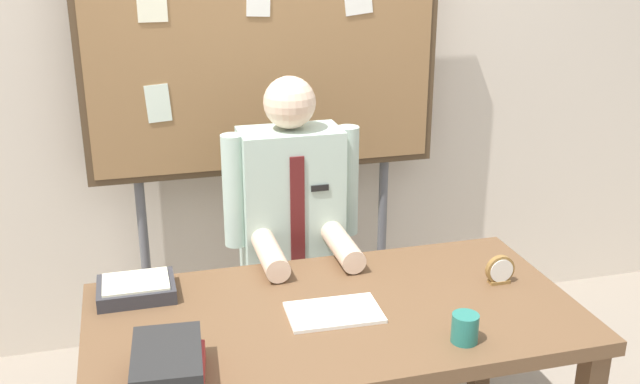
{
  "coord_description": "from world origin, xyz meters",
  "views": [
    {
      "loc": [
        -0.61,
        -2.05,
        1.95
      ],
      "look_at": [
        0.0,
        0.19,
        1.11
      ],
      "focal_mm": 41.23,
      "sensor_mm": 36.0,
      "label": 1
    }
  ],
  "objects_px": {
    "desk": "(335,334)",
    "desk_clock": "(500,271)",
    "open_notebook": "(334,312)",
    "coffee_mug": "(465,328)",
    "bulletin_board": "(265,52)",
    "paper_tray": "(136,289)",
    "person": "(292,259)",
    "book_stack": "(170,365)"
  },
  "relations": [
    {
      "from": "desk",
      "to": "desk_clock",
      "type": "height_order",
      "value": "desk_clock"
    },
    {
      "from": "open_notebook",
      "to": "coffee_mug",
      "type": "relative_size",
      "value": 3.31
    },
    {
      "from": "bulletin_board",
      "to": "open_notebook",
      "type": "height_order",
      "value": "bulletin_board"
    },
    {
      "from": "open_notebook",
      "to": "desk_clock",
      "type": "distance_m",
      "value": 0.63
    },
    {
      "from": "open_notebook",
      "to": "desk",
      "type": "bearing_deg",
      "value": 63.83
    },
    {
      "from": "desk",
      "to": "bulletin_board",
      "type": "distance_m",
      "value": 1.36
    },
    {
      "from": "open_notebook",
      "to": "paper_tray",
      "type": "height_order",
      "value": "paper_tray"
    },
    {
      "from": "paper_tray",
      "to": "coffee_mug",
      "type": "bearing_deg",
      "value": -30.43
    },
    {
      "from": "desk",
      "to": "bulletin_board",
      "type": "height_order",
      "value": "bulletin_board"
    },
    {
      "from": "person",
      "to": "coffee_mug",
      "type": "distance_m",
      "value": 0.98
    },
    {
      "from": "person",
      "to": "book_stack",
      "type": "xyz_separation_m",
      "value": [
        -0.55,
        -0.9,
        0.15
      ]
    },
    {
      "from": "open_notebook",
      "to": "person",
      "type": "bearing_deg",
      "value": 89.13
    },
    {
      "from": "person",
      "to": "coffee_mug",
      "type": "height_order",
      "value": "person"
    },
    {
      "from": "person",
      "to": "desk_clock",
      "type": "bearing_deg",
      "value": -43.59
    },
    {
      "from": "person",
      "to": "paper_tray",
      "type": "xyz_separation_m",
      "value": [
        -0.63,
        -0.35,
        0.12
      ]
    },
    {
      "from": "person",
      "to": "coffee_mug",
      "type": "bearing_deg",
      "value": -70.3
    },
    {
      "from": "book_stack",
      "to": "paper_tray",
      "type": "distance_m",
      "value": 0.55
    },
    {
      "from": "desk",
      "to": "book_stack",
      "type": "height_order",
      "value": "book_stack"
    },
    {
      "from": "bulletin_board",
      "to": "open_notebook",
      "type": "relative_size",
      "value": 6.65
    },
    {
      "from": "person",
      "to": "coffee_mug",
      "type": "xyz_separation_m",
      "value": [
        0.33,
        -0.91,
        0.14
      ]
    },
    {
      "from": "paper_tray",
      "to": "bulletin_board",
      "type": "bearing_deg",
      "value": 53.25
    },
    {
      "from": "desk",
      "to": "open_notebook",
      "type": "xyz_separation_m",
      "value": [
        -0.01,
        -0.02,
        0.1
      ]
    },
    {
      "from": "desk",
      "to": "open_notebook",
      "type": "relative_size",
      "value": 5.31
    },
    {
      "from": "open_notebook",
      "to": "paper_tray",
      "type": "bearing_deg",
      "value": 154.35
    },
    {
      "from": "desk",
      "to": "person",
      "type": "bearing_deg",
      "value": 90.0
    },
    {
      "from": "book_stack",
      "to": "paper_tray",
      "type": "height_order",
      "value": "book_stack"
    },
    {
      "from": "open_notebook",
      "to": "coffee_mug",
      "type": "bearing_deg",
      "value": -38.09
    },
    {
      "from": "desk_clock",
      "to": "paper_tray",
      "type": "relative_size",
      "value": 0.4
    },
    {
      "from": "book_stack",
      "to": "coffee_mug",
      "type": "distance_m",
      "value": 0.88
    },
    {
      "from": "person",
      "to": "open_notebook",
      "type": "xyz_separation_m",
      "value": [
        -0.01,
        -0.65,
        0.1
      ]
    },
    {
      "from": "open_notebook",
      "to": "desk_clock",
      "type": "relative_size",
      "value": 2.9
    },
    {
      "from": "person",
      "to": "paper_tray",
      "type": "bearing_deg",
      "value": -150.7
    },
    {
      "from": "book_stack",
      "to": "open_notebook",
      "type": "height_order",
      "value": "book_stack"
    },
    {
      "from": "paper_tray",
      "to": "open_notebook",
      "type": "bearing_deg",
      "value": -25.65
    },
    {
      "from": "desk_clock",
      "to": "coffee_mug",
      "type": "relative_size",
      "value": 1.14
    },
    {
      "from": "book_stack",
      "to": "person",
      "type": "bearing_deg",
      "value": 58.36
    },
    {
      "from": "person",
      "to": "paper_tray",
      "type": "height_order",
      "value": "person"
    },
    {
      "from": "book_stack",
      "to": "coffee_mug",
      "type": "height_order",
      "value": "book_stack"
    },
    {
      "from": "coffee_mug",
      "to": "paper_tray",
      "type": "xyz_separation_m",
      "value": [
        -0.96,
        0.56,
        -0.02
      ]
    },
    {
      "from": "coffee_mug",
      "to": "paper_tray",
      "type": "bearing_deg",
      "value": 149.57
    },
    {
      "from": "bulletin_board",
      "to": "open_notebook",
      "type": "xyz_separation_m",
      "value": [
        -0.01,
        -1.14,
        -0.67
      ]
    },
    {
      "from": "bulletin_board",
      "to": "desk_clock",
      "type": "distance_m",
      "value": 1.39
    }
  ]
}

